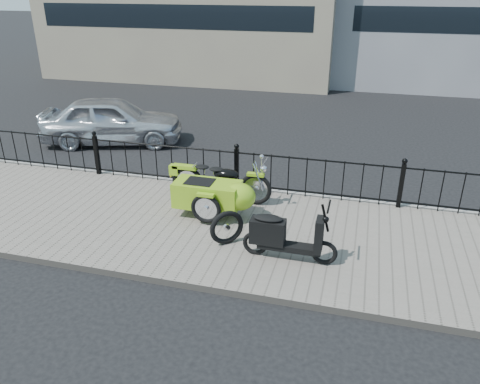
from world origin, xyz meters
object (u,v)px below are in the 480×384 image
(motorcycle_sidecar, at_px, (218,192))
(spare_tire, at_px, (227,227))
(scooter, at_px, (283,236))
(sedan_car, at_px, (112,120))

(motorcycle_sidecar, xyz_separation_m, spare_tire, (0.51, -1.09, -0.15))
(scooter, bearing_deg, sedan_car, 139.55)
(scooter, height_order, spare_tire, scooter)
(motorcycle_sidecar, height_order, sedan_car, sedan_car)
(motorcycle_sidecar, distance_m, sedan_car, 5.92)
(spare_tire, bearing_deg, sedan_car, 135.35)
(spare_tire, height_order, sedan_car, sedan_car)
(motorcycle_sidecar, relative_size, sedan_car, 0.56)
(spare_tire, distance_m, sedan_car, 7.04)
(scooter, xyz_separation_m, spare_tire, (-1.05, 0.22, -0.10))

